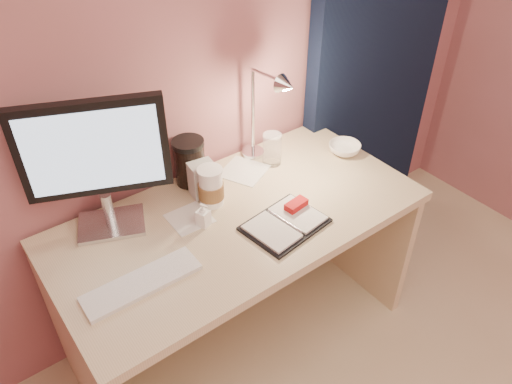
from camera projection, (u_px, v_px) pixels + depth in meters
room at (368, 30)px, 2.27m from camera, size 3.50×3.50×3.50m
desk at (229, 247)px, 2.06m from camera, size 1.40×0.70×0.73m
monitor at (96, 156)px, 1.63m from camera, size 0.46×0.25×0.51m
keyboard at (142, 283)px, 1.60m from camera, size 0.39×0.12×0.02m
planner at (286, 222)px, 1.82m from camera, size 0.31×0.25×0.04m
paper_a at (189, 218)px, 1.85m from camera, size 0.15×0.15×0.00m
paper_c at (244, 171)px, 2.09m from camera, size 0.23×0.23×0.00m
coffee_cup at (211, 188)px, 1.88m from camera, size 0.10×0.10×0.16m
clear_cup at (272, 149)px, 2.10m from camera, size 0.08×0.08×0.14m
bowl at (345, 148)px, 2.19m from camera, size 0.15×0.15×0.04m
lotion_bottle at (203, 215)px, 1.80m from camera, size 0.06×0.06×0.10m
dark_jar at (190, 164)px, 1.98m from camera, size 0.12×0.12×0.17m
product_box at (202, 179)px, 1.93m from camera, size 0.10×0.09×0.14m
desk_lamp at (265, 111)px, 1.96m from camera, size 0.12×0.26×0.42m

